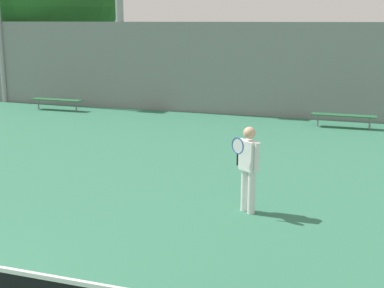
% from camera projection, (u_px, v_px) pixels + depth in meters
% --- Properties ---
extents(tennis_player, '(0.52, 0.51, 1.63)m').
position_uv_depth(tennis_player, '(248.00, 165.00, 9.81)').
color(tennis_player, silver).
rests_on(tennis_player, ground_plane).
extents(bench_courtside_near, '(2.17, 0.40, 0.44)m').
position_uv_depth(bench_courtside_near, '(57.00, 100.00, 21.19)').
color(bench_courtside_near, '#28663D').
rests_on(bench_courtside_near, ground_plane).
extents(bench_courtside_far, '(2.10, 0.40, 0.44)m').
position_uv_depth(bench_courtside_far, '(344.00, 116.00, 17.73)').
color(bench_courtside_far, '#28663D').
rests_on(bench_courtside_far, ground_plane).
extents(back_fence, '(32.40, 0.06, 3.44)m').
position_uv_depth(back_fence, '(231.00, 69.00, 19.96)').
color(back_fence, gray).
rests_on(back_fence, ground_plane).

